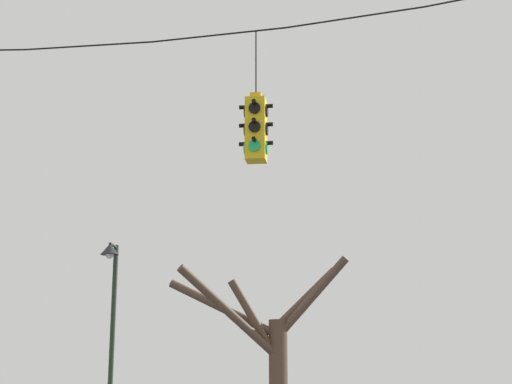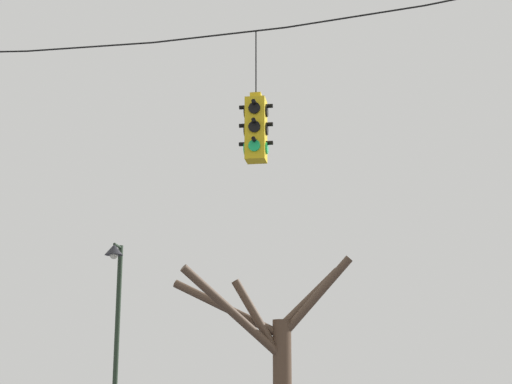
% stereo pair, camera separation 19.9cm
% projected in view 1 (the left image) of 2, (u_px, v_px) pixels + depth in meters
% --- Properties ---
extents(span_wire, '(16.70, 0.03, 0.71)m').
position_uv_depth(span_wire, '(89.00, 34.00, 14.18)').
color(span_wire, black).
extents(traffic_light_over_intersection, '(0.58, 0.58, 2.37)m').
position_uv_depth(traffic_light_over_intersection, '(256.00, 129.00, 13.29)').
color(traffic_light_over_intersection, yellow).
extents(street_lamp, '(0.44, 0.77, 5.27)m').
position_uv_depth(street_lamp, '(111.00, 307.00, 18.71)').
color(street_lamp, '#233323').
rests_on(street_lamp, ground_plane).
extents(bare_tree, '(4.31, 2.03, 4.83)m').
position_uv_depth(bare_tree, '(271.00, 358.00, 17.91)').
color(bare_tree, brown).
rests_on(bare_tree, ground_plane).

